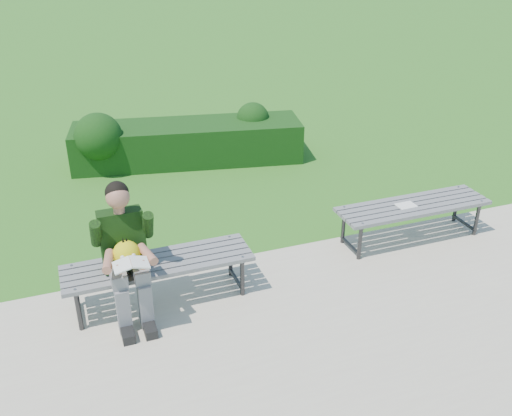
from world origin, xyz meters
name	(u,v)px	position (x,y,z in m)	size (l,w,h in m)	color
ground	(273,252)	(0.00, 0.00, 0.00)	(80.00, 80.00, 0.00)	#247520
walkway	(346,348)	(0.00, -1.75, 0.01)	(30.00, 3.50, 0.02)	#ABA290
hedge	(180,140)	(-0.35, 2.98, 0.36)	(3.56, 1.50, 0.92)	#153D14
bench_left	(159,266)	(-1.38, -0.50, 0.42)	(1.80, 0.50, 0.46)	gray
bench_right	(413,208)	(1.60, -0.31, 0.42)	(1.80, 0.50, 0.46)	gray
seated_boy	(125,250)	(-1.68, -0.60, 0.71)	(0.56, 0.76, 1.31)	slate
paper_sheet	(406,205)	(1.50, -0.31, 0.47)	(0.22, 0.17, 0.01)	white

